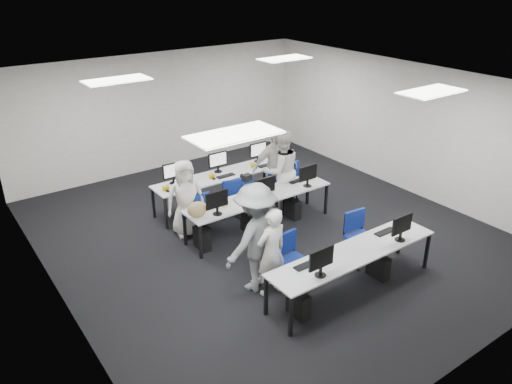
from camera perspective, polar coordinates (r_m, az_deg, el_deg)
room at (r=9.51m, az=1.14°, el=3.31°), size 9.00×9.02×3.00m
ceiling_panels at (r=9.08m, az=1.22°, el=12.07°), size 5.20×4.60×0.02m
desk_front at (r=8.28m, az=11.13°, el=-7.01°), size 3.20×0.70×0.73m
desk_mid at (r=9.98m, az=0.42°, el=-0.74°), size 3.20×0.70×0.73m
desk_back at (r=11.05m, az=-3.85°, el=1.80°), size 3.20×0.70×0.73m
equipment_front at (r=8.32m, az=10.11°, el=-9.38°), size 2.51×0.41×1.19m
equipment_mid at (r=10.01m, az=-0.41°, el=-2.71°), size 2.91×0.41×1.19m
equipment_back at (r=11.28m, az=-3.03°, el=0.54°), size 2.91×0.41×1.19m
chair_0 at (r=8.42m, az=4.23°, el=-9.02°), size 0.50×0.54×0.95m
chair_1 at (r=9.25m, az=11.74°, el=-6.16°), size 0.51×0.55×0.95m
chair_2 at (r=10.09m, az=-7.27°, el=-3.13°), size 0.59×0.62×0.93m
chair_3 at (r=10.56m, az=-0.88°, el=-1.66°), size 0.48×0.51×0.89m
chair_4 at (r=10.99m, az=2.98°, el=-0.49°), size 0.53×0.56×0.94m
chair_5 at (r=10.26m, az=-6.72°, el=-2.79°), size 0.41×0.45×0.84m
chair_6 at (r=10.75m, az=-2.91°, el=-1.21°), size 0.56×0.58×0.87m
chair_7 at (r=11.42m, az=3.28°, el=0.53°), size 0.55×0.59×0.96m
handbag at (r=9.16m, az=-6.73°, el=-1.99°), size 0.42×0.32×0.30m
student_0 at (r=8.01m, az=1.78°, el=-6.89°), size 0.58×0.40×1.55m
student_1 at (r=10.75m, az=2.85°, el=2.46°), size 0.99×0.83×1.82m
student_2 at (r=9.84m, az=-8.05°, el=-0.72°), size 0.87×0.68×1.57m
student_3 at (r=10.90m, az=2.19°, el=2.73°), size 1.13×0.68×1.79m
photographer at (r=8.07m, az=-0.08°, el=-5.23°), size 1.33×0.93×1.88m
dslr_camera at (r=7.74m, az=-1.06°, el=1.66°), size 0.17×0.20×0.10m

